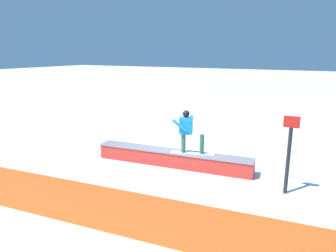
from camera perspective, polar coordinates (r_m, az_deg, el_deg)
ground_plane at (r=10.40m, az=0.79°, el=-7.36°), size 120.00×120.00×0.00m
grind_box at (r=10.31m, az=0.79°, el=-6.12°), size 5.35×1.08×0.53m
snowboarder at (r=9.80m, az=3.70°, el=-0.78°), size 1.44×0.70×1.40m
safety_fence at (r=7.05m, az=-15.26°, el=-13.98°), size 11.57×1.21×1.02m
trail_marker at (r=8.68m, az=21.49°, el=-4.72°), size 0.40×0.10×2.12m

